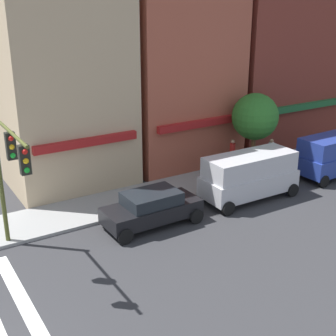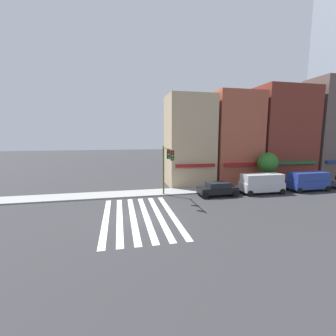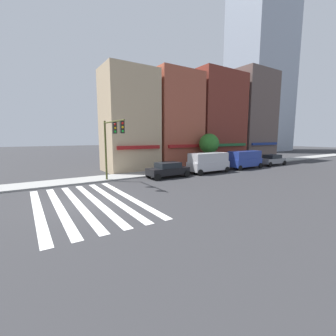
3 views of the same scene
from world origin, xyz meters
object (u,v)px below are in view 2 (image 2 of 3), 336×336
sedan_black (217,189)px  van_blue (308,180)px  pedestrian_white_shirt (275,179)px  street_tree (268,163)px  pedestrian_red_jacket (257,179)px  van_silver (262,183)px  traffic_signal (167,161)px

sedan_black → van_blue: 12.15m
van_blue → pedestrian_white_shirt: 3.67m
sedan_black → street_tree: bearing=17.7°
pedestrian_red_jacket → sedan_black: bearing=-107.8°
pedestrian_white_shirt → street_tree: (-1.11, 0.32, 2.23)m
van_blue → street_tree: size_ratio=1.13×
van_silver → pedestrian_white_shirt: bearing=33.6°
van_silver → pedestrian_red_jacket: bearing=63.7°
van_blue → pedestrian_red_jacket: van_blue is taller
sedan_black → street_tree: size_ratio=0.99×
van_blue → street_tree: bearing=142.1°
sedan_black → pedestrian_red_jacket: 8.21m
van_silver → van_blue: size_ratio=0.99×
traffic_signal → pedestrian_red_jacket: traffic_signal is taller
pedestrian_red_jacket → pedestrian_white_shirt: bearing=19.6°
street_tree → sedan_black: bearing=-161.4°
traffic_signal → pedestrian_red_jacket: bearing=15.3°
van_silver → pedestrian_red_jacket: size_ratio=2.83×
pedestrian_red_jacket → traffic_signal: bearing=-117.9°
van_blue → pedestrian_red_jacket: 5.90m
van_blue → traffic_signal: bearing=178.8°
van_silver → pedestrian_white_shirt: van_silver is taller
sedan_black → pedestrian_white_shirt: bearing=13.9°
sedan_black → van_silver: (5.64, -0.00, 0.44)m
van_silver → pedestrian_red_jacket: van_silver is taller
traffic_signal → van_blue: size_ratio=1.12×
traffic_signal → van_silver: traffic_signal is taller
pedestrian_white_shirt → van_blue: bearing=82.7°
traffic_signal → sedan_black: 6.77m
van_blue → pedestrian_red_jacket: (-4.73, 3.52, -0.21)m
pedestrian_red_jacket → street_tree: 2.52m
pedestrian_red_jacket → street_tree: (0.92, -0.72, 2.23)m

